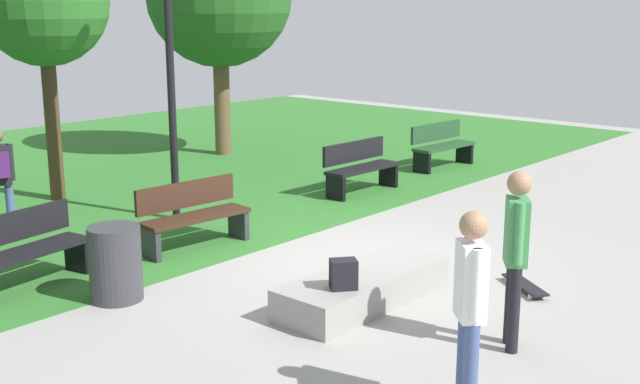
{
  "coord_description": "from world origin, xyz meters",
  "views": [
    {
      "loc": [
        -7.81,
        -6.26,
        3.32
      ],
      "look_at": [
        -1.05,
        -0.32,
        1.19
      ],
      "focal_mm": 44.88,
      "sensor_mm": 36.0,
      "label": 1
    }
  ],
  "objects": [
    {
      "name": "trash_bin",
      "position": [
        -2.84,
        1.21,
        0.43
      ],
      "size": [
        0.6,
        0.6,
        0.87
      ],
      "primitive_type": "cylinder",
      "color": "#333338",
      "rests_on": "ground_plane"
    },
    {
      "name": "skater_performing_trick",
      "position": [
        -2.49,
        -3.19,
        1.02
      ],
      "size": [
        0.37,
        0.37,
        1.74
      ],
      "color": "#3F5184",
      "rests_on": "ground_plane"
    },
    {
      "name": "park_bench_far_right",
      "position": [
        6.04,
        2.57,
        0.48
      ],
      "size": [
        1.63,
        0.57,
        0.91
      ],
      "color": "#1E4223",
      "rests_on": "ground_plane"
    },
    {
      "name": "backpack_on_ledge",
      "position": [
        -1.61,
        -1.15,
        0.52
      ],
      "size": [
        0.34,
        0.33,
        0.32
      ],
      "primitive_type": "cube",
      "rotation": [
        0.0,
        0.0,
        5.61
      ],
      "color": "black",
      "rests_on": "concrete_ledge"
    },
    {
      "name": "park_bench_center_lawn",
      "position": [
        -3.34,
        2.37,
        0.48
      ],
      "size": [
        1.65,
        0.7,
        0.91
      ],
      "color": "black",
      "rests_on": "ground_plane"
    },
    {
      "name": "tree_slender_maple",
      "position": [
        -0.68,
        6.07,
        3.32
      ],
      "size": [
        2.15,
        2.15,
        4.43
      ],
      "color": "#42301E",
      "rests_on": "grass_lawn"
    },
    {
      "name": "skateboard_by_ledge",
      "position": [
        0.53,
        -2.17,
        0.06
      ],
      "size": [
        0.62,
        0.77,
        0.08
      ],
      "color": "black",
      "rests_on": "ground_plane"
    },
    {
      "name": "ground_plane",
      "position": [
        0.0,
        0.0,
        0.0
      ],
      "size": [
        28.0,
        28.0,
        0.0
      ],
      "primitive_type": "plane",
      "color": "gray"
    },
    {
      "name": "park_bench_near_path",
      "position": [
        -0.95,
        2.11,
        0.48
      ],
      "size": [
        1.63,
        0.61,
        0.91
      ],
      "color": "#331E14",
      "rests_on": "ground_plane"
    },
    {
      "name": "grass_lawn",
      "position": [
        0.0,
        7.65,
        0.0
      ],
      "size": [
        26.6,
        12.7,
        0.01
      ],
      "primitive_type": "cube",
      "color": "#2D6B28",
      "rests_on": "ground_plane"
    },
    {
      "name": "park_bench_near_lamppost",
      "position": [
        3.18,
        2.44,
        0.48
      ],
      "size": [
        1.61,
        0.51,
        0.91
      ],
      "color": "black",
      "rests_on": "ground_plane"
    },
    {
      "name": "lamp_post",
      "position": [
        -0.15,
        3.49,
        2.75
      ],
      "size": [
        0.28,
        0.28,
        4.57
      ],
      "color": "black",
      "rests_on": "ground_plane"
    },
    {
      "name": "skater_watching",
      "position": [
        -1.05,
        -2.83,
        1.05
      ],
      "size": [
        0.38,
        0.35,
        1.78
      ],
      "color": "black",
      "rests_on": "ground_plane"
    },
    {
      "name": "concrete_ledge",
      "position": [
        -1.05,
        -0.99,
        0.18
      ],
      "size": [
        2.27,
        0.81,
        0.36
      ],
      "primitive_type": "cube",
      "color": "gray",
      "rests_on": "ground_plane"
    }
  ]
}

